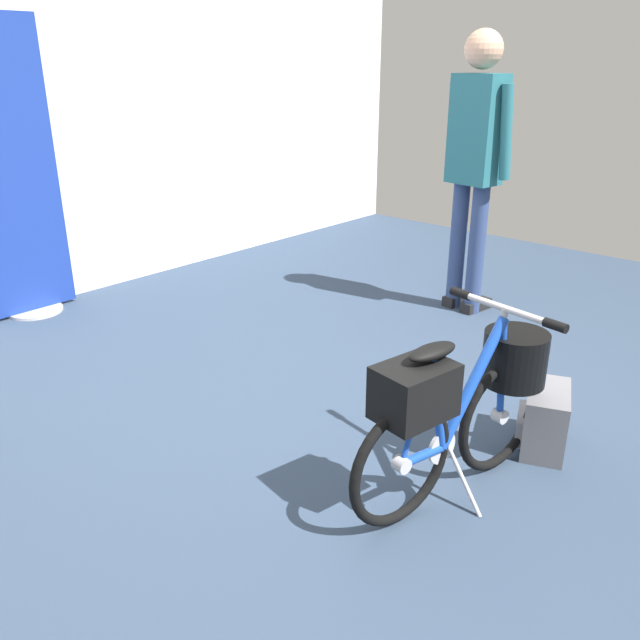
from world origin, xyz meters
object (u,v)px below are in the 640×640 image
(folding_bike_foreground, at_px, (465,399))
(visitor_near_wall, at_px, (475,155))
(floor_banner_stand, at_px, (14,187))
(backpack_on_floor, at_px, (544,419))

(folding_bike_foreground, distance_m, visitor_near_wall, 2.21)
(floor_banner_stand, bearing_deg, visitor_near_wall, -46.99)
(visitor_near_wall, bearing_deg, backpack_on_floor, -138.39)
(folding_bike_foreground, bearing_deg, floor_banner_stand, 93.36)
(folding_bike_foreground, relative_size, visitor_near_wall, 0.59)
(floor_banner_stand, distance_m, folding_bike_foreground, 3.26)
(folding_bike_foreground, bearing_deg, backpack_on_floor, -13.64)
(floor_banner_stand, relative_size, visitor_near_wall, 1.05)
(visitor_near_wall, relative_size, backpack_on_floor, 4.84)
(visitor_near_wall, bearing_deg, folding_bike_foreground, -150.26)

